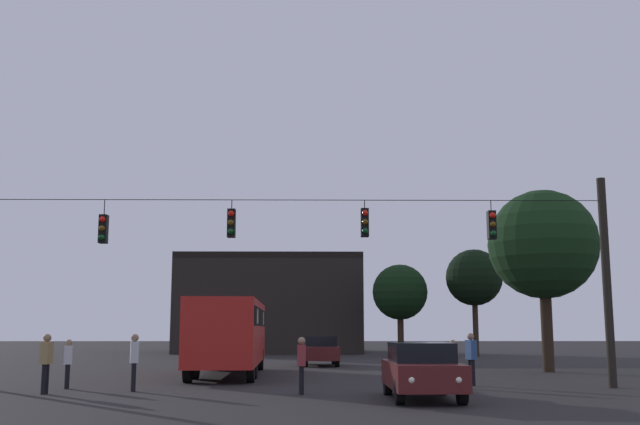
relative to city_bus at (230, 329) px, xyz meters
The scene contains 15 objects.
ground_plane 3.90m from the city_bus, 29.92° to the left, with size 168.00×168.00×0.00m, color black.
overhead_signal_span 7.57m from the city_bus, 66.01° to the right, with size 20.66×0.44×6.92m.
city_bus is the anchor object (origin of this frame).
car_near_right 12.36m from the city_bus, 58.78° to the right, with size 1.80×4.34×1.52m.
car_far_left 9.05m from the city_bus, 64.65° to the left, with size 1.92×4.38×1.52m.
pedestrian_crossing_left 8.17m from the city_bus, 104.72° to the right, with size 0.33×0.41×1.73m.
pedestrian_crossing_center 9.51m from the city_bus, 70.96° to the right, with size 0.24×0.36×1.65m.
pedestrian_crossing_right 10.49m from the city_bus, 32.87° to the right, with size 0.36×0.42×1.75m.
pedestrian_near_bus 8.18m from the city_bus, 123.00° to the right, with size 0.32×0.41×1.56m.
pedestrian_trailing 10.40m from the city_bus, 39.44° to the right, with size 0.24×0.36×1.54m.
pedestrian_far_side 9.86m from the city_bus, 116.85° to the right, with size 0.28×0.39×1.74m.
corner_building 30.77m from the city_bus, 89.84° to the left, with size 14.47×11.72×7.69m.
tree_left_silhouette 14.62m from the city_bus, ahead, with size 4.95×4.95×8.18m.
tree_behind_building 24.10m from the city_bus, 66.09° to the left, with size 3.93×3.93×6.45m.
tree_right_far 26.43m from the city_bus, 55.17° to the left, with size 4.00×4.00×7.51m.
Camera 1 is at (0.41, -8.25, 1.89)m, focal length 41.58 mm.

